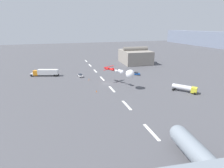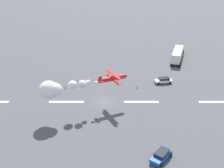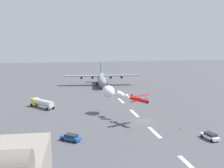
# 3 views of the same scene
# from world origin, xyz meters

# --- Properties ---
(ground_plane) EXTENTS (440.00, 440.00, 0.00)m
(ground_plane) POSITION_xyz_m (0.00, 0.00, 0.00)
(ground_plane) COLOR #4C4C51
(ground_plane) RESTS_ON ground
(runway_stripe_0) EXTENTS (8.00, 0.90, 0.01)m
(runway_stripe_0) POSITION_xyz_m (-60.46, 0.00, 0.01)
(runway_stripe_0) COLOR white
(runway_stripe_0) RESTS_ON ground
(runway_stripe_1) EXTENTS (8.00, 0.90, 0.01)m
(runway_stripe_1) POSITION_xyz_m (-43.19, 0.00, 0.01)
(runway_stripe_1) COLOR white
(runway_stripe_1) RESTS_ON ground
(runway_stripe_2) EXTENTS (8.00, 0.90, 0.01)m
(runway_stripe_2) POSITION_xyz_m (-25.91, 0.00, 0.01)
(runway_stripe_2) COLOR white
(runway_stripe_2) RESTS_ON ground
(runway_stripe_3) EXTENTS (8.00, 0.90, 0.01)m
(runway_stripe_3) POSITION_xyz_m (-8.64, 0.00, 0.01)
(runway_stripe_3) COLOR white
(runway_stripe_3) RESTS_ON ground
(runway_stripe_4) EXTENTS (8.00, 0.90, 0.01)m
(runway_stripe_4) POSITION_xyz_m (8.64, 0.00, 0.01)
(runway_stripe_4) COLOR white
(runway_stripe_4) RESTS_ON ground
(runway_stripe_5) EXTENTS (8.00, 0.90, 0.01)m
(runway_stripe_5) POSITION_xyz_m (25.91, 0.00, 0.01)
(runway_stripe_5) COLOR white
(runway_stripe_5) RESTS_ON ground
(runway_stripe_6) EXTENTS (8.00, 0.90, 0.01)m
(runway_stripe_6) POSITION_xyz_m (43.19, 0.00, 0.01)
(runway_stripe_6) COLOR white
(runway_stripe_6) RESTS_ON ground
(stunt_biplane_red) EXTENTS (17.89, 10.74, 3.74)m
(stunt_biplane_red) POSITION_xyz_m (9.06, 7.07, 6.77)
(stunt_biplane_red) COLOR red
(semi_truck_orange) EXTENTS (7.26, 15.21, 3.70)m
(semi_truck_orange) POSITION_xyz_m (-22.89, -28.71, 2.13)
(semi_truck_orange) COLOR silver
(semi_truck_orange) RESTS_ON ground
(fuel_tanker_truck) EXTENTS (9.17, 8.17, 2.90)m
(fuel_tanker_truck) POSITION_xyz_m (21.03, 28.22, 1.75)
(fuel_tanker_truck) COLOR yellow
(fuel_tanker_truck) RESTS_ON ground
(followme_car_yellow) EXTENTS (4.70, 2.66, 1.52)m
(followme_car_yellow) POSITION_xyz_m (-15.42, -10.56, 0.81)
(followme_car_yellow) COLOR white
(followme_car_yellow) RESTS_ON ground
(airport_staff_sedan) EXTENTS (4.24, 4.67, 1.52)m
(airport_staff_sedan) POSITION_xyz_m (-10.04, 20.12, 0.81)
(airport_staff_sedan) COLOR #194CA5
(airport_staff_sedan) RESTS_ON ground
(hangar_building) EXTENTS (25.17, 20.96, 12.10)m
(hangar_building) POSITION_xyz_m (-41.54, 33.94, 4.99)
(hangar_building) COLOR gray
(hangar_building) RESTS_ON ground
(traffic_cone_near) EXTENTS (0.44, 0.44, 0.75)m
(traffic_cone_near) POSITION_xyz_m (-8.21, -7.11, 0.38)
(traffic_cone_near) COLOR orange
(traffic_cone_near) RESTS_ON ground
(traffic_cone_far) EXTENTS (0.44, 0.44, 0.75)m
(traffic_cone_far) POSITION_xyz_m (9.87, -7.23, 0.38)
(traffic_cone_far) COLOR orange
(traffic_cone_far) RESTS_ON ground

